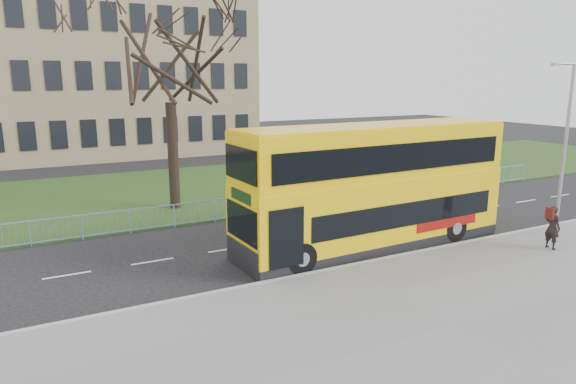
% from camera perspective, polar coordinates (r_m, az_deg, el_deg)
% --- Properties ---
extents(ground, '(120.00, 120.00, 0.00)m').
position_cam_1_polar(ground, '(20.15, 3.87, -7.13)').
color(ground, black).
rests_on(ground, ground).
extents(pavement, '(80.00, 10.50, 0.12)m').
position_cam_1_polar(pavement, '(15.27, 17.69, -14.15)').
color(pavement, slate).
rests_on(pavement, ground).
extents(kerb, '(80.00, 0.20, 0.14)m').
position_cam_1_polar(kerb, '(18.91, 6.36, -8.30)').
color(kerb, '#9C9C9E').
rests_on(kerb, ground).
extents(grass_verge, '(80.00, 15.40, 0.08)m').
position_cam_1_polar(grass_verge, '(32.73, -9.36, 0.47)').
color(grass_verge, '#1C3B15').
rests_on(grass_verge, ground).
extents(guard_railing, '(40.00, 0.12, 1.10)m').
position_cam_1_polar(guard_railing, '(25.60, -3.87, -1.58)').
color(guard_railing, '#7DB1DE').
rests_on(guard_railing, ground).
extents(bare_tree, '(9.18, 9.18, 13.12)m').
position_cam_1_polar(bare_tree, '(27.05, -13.03, 11.93)').
color(bare_tree, black).
rests_on(bare_tree, grass_verge).
extents(civic_building, '(30.00, 15.00, 14.00)m').
position_cam_1_polar(civic_building, '(51.37, -22.69, 11.81)').
color(civic_building, '#867255').
rests_on(civic_building, ground).
extents(yellow_bus, '(11.83, 3.21, 4.92)m').
position_cam_1_polar(yellow_bus, '(20.95, 9.55, 0.98)').
color(yellow_bus, yellow).
rests_on(yellow_bus, ground).
extents(pedestrian, '(0.42, 0.64, 1.75)m').
position_cam_1_polar(pedestrian, '(22.90, 27.31, -3.51)').
color(pedestrian, black).
rests_on(pedestrian, pavement).
extents(street_lamp, '(1.54, 0.21, 7.27)m').
position_cam_1_polar(street_lamp, '(24.39, 28.33, 4.76)').
color(street_lamp, '#979B9F').
rests_on(street_lamp, pavement).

